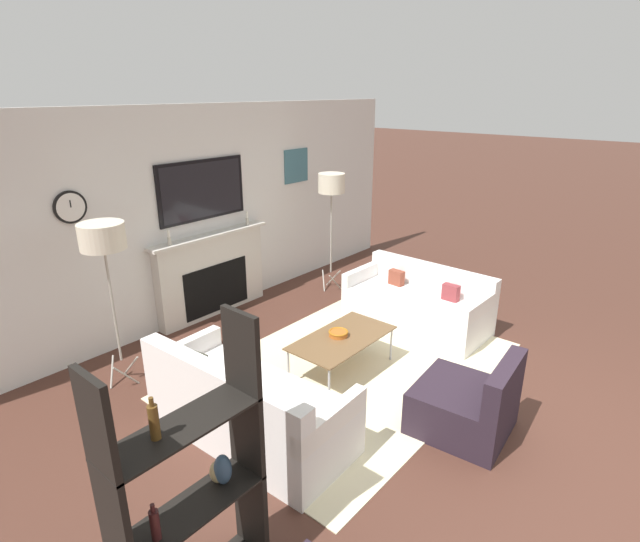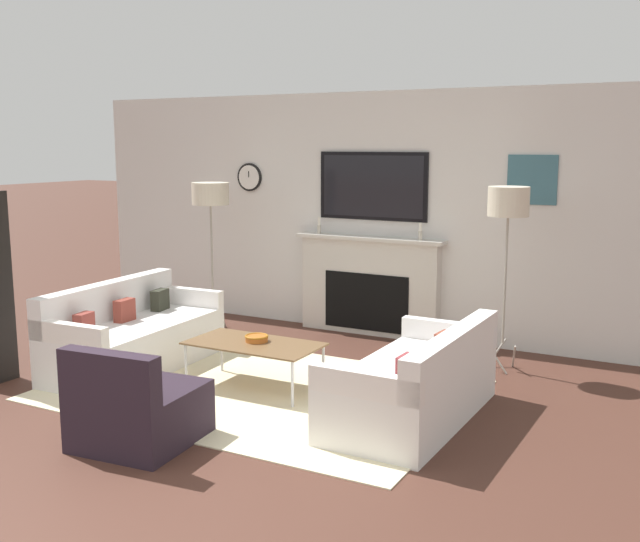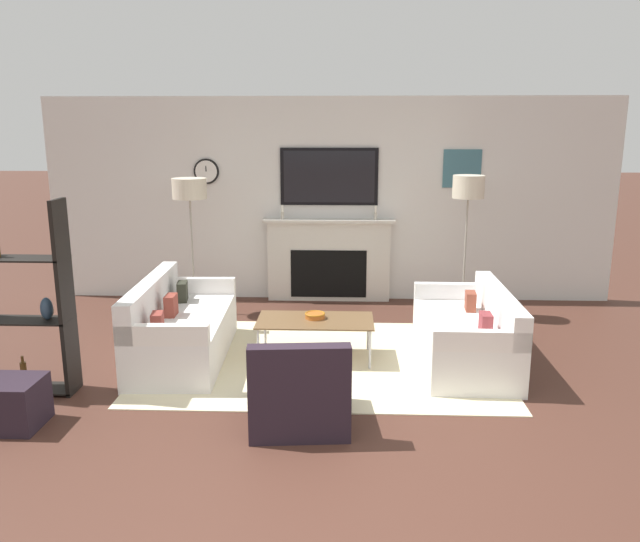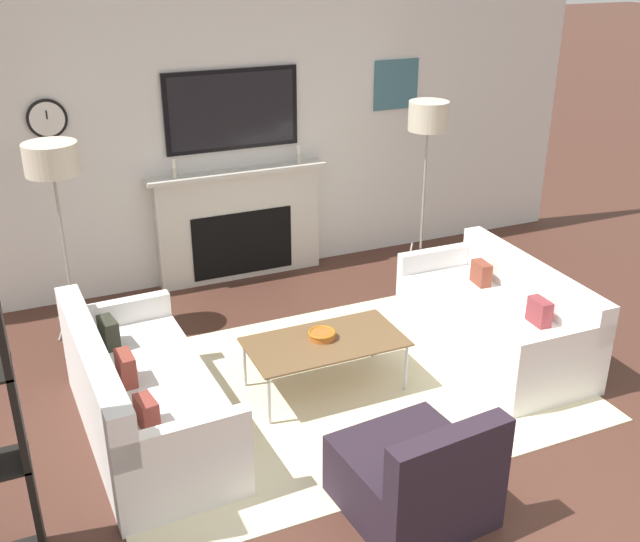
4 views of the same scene
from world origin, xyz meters
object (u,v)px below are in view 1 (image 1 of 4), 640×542
(couch_left, at_px, (247,408))
(floor_lamp_right, at_px, (331,185))
(armchair, at_px, (467,406))
(shelf_unit, at_px, (191,488))
(coffee_table, at_px, (342,339))
(couch_right, at_px, (418,305))
(decorative_bowl, at_px, (338,333))
(floor_lamp_left, at_px, (102,239))

(couch_left, height_order, floor_lamp_right, floor_lamp_right)
(armchair, height_order, shelf_unit, shelf_unit)
(floor_lamp_right, distance_m, shelf_unit, 5.02)
(coffee_table, height_order, shelf_unit, shelf_unit)
(couch_right, bearing_deg, floor_lamp_right, 81.29)
(coffee_table, xyz_separation_m, decorative_bowl, (-0.00, 0.05, 0.06))
(couch_left, bearing_deg, shelf_unit, -143.00)
(armchair, bearing_deg, coffee_table, 87.61)
(armchair, height_order, coffee_table, armchair)
(couch_right, distance_m, coffee_table, 1.53)
(decorative_bowl, bearing_deg, shelf_unit, -159.29)
(floor_lamp_left, xyz_separation_m, shelf_unit, (-0.90, -2.50, -0.75))
(decorative_bowl, distance_m, floor_lamp_left, 2.49)
(armchair, xyz_separation_m, shelf_unit, (-2.46, 0.53, 0.55))
(couch_right, bearing_deg, coffee_table, 178.64)
(armchair, bearing_deg, shelf_unit, 167.77)
(armchair, bearing_deg, couch_left, 133.15)
(couch_right, distance_m, decorative_bowl, 1.54)
(decorative_bowl, height_order, floor_lamp_left, floor_lamp_left)
(couch_left, distance_m, coffee_table, 1.37)
(floor_lamp_right, bearing_deg, decorative_bowl, -138.99)
(coffee_table, distance_m, floor_lamp_left, 2.55)
(couch_left, xyz_separation_m, decorative_bowl, (1.37, 0.09, 0.15))
(shelf_unit, bearing_deg, decorative_bowl, 20.71)
(couch_right, xyz_separation_m, floor_lamp_left, (-3.14, 1.63, 1.28))
(couch_right, distance_m, floor_lamp_left, 3.76)
(couch_right, bearing_deg, floor_lamp_left, 152.57)
(couch_left, distance_m, couch_right, 2.89)
(coffee_table, relative_size, shelf_unit, 0.68)
(couch_left, xyz_separation_m, floor_lamp_left, (-0.25, 1.63, 1.25))
(floor_lamp_left, distance_m, shelf_unit, 2.76)
(floor_lamp_right, bearing_deg, floor_lamp_left, 180.00)
(couch_right, height_order, armchair, armchair)
(couch_left, bearing_deg, floor_lamp_right, 27.42)
(armchair, distance_m, floor_lamp_left, 3.64)
(couch_left, height_order, floor_lamp_left, floor_lamp_left)
(coffee_table, xyz_separation_m, shelf_unit, (-2.52, -0.90, 0.41))
(decorative_bowl, bearing_deg, coffee_table, -84.28)
(couch_left, distance_m, floor_lamp_right, 3.77)
(armchair, distance_m, floor_lamp_right, 3.78)
(couch_left, xyz_separation_m, shelf_unit, (-1.15, -0.87, 0.50))
(coffee_table, bearing_deg, couch_right, -1.36)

